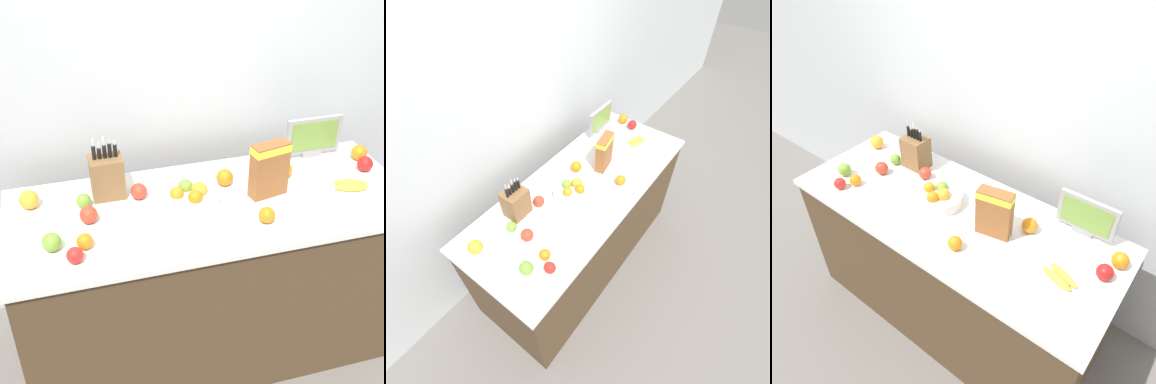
{
  "view_description": "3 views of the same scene",
  "coord_description": "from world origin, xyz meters",
  "views": [
    {
      "loc": [
        -0.63,
        -1.91,
        2.31
      ],
      "look_at": [
        -0.1,
        0.01,
        0.99
      ],
      "focal_mm": 50.0,
      "sensor_mm": 36.0,
      "label": 1
    },
    {
      "loc": [
        -1.2,
        -0.86,
        2.45
      ],
      "look_at": [
        -0.09,
        -0.03,
        0.96
      ],
      "focal_mm": 28.0,
      "sensor_mm": 36.0,
      "label": 2
    },
    {
      "loc": [
        0.98,
        -1.15,
        2.28
      ],
      "look_at": [
        0.05,
        0.05,
        1.05
      ],
      "focal_mm": 35.0,
      "sensor_mm": 36.0,
      "label": 3
    }
  ],
  "objects": [
    {
      "name": "apple_leftmost",
      "position": [
        -0.72,
        -0.14,
        0.96
      ],
      "size": [
        0.08,
        0.08,
        0.08
      ],
      "primitive_type": "sphere",
      "color": "#6B9E33",
      "rests_on": "counter"
    },
    {
      "name": "ground_plane",
      "position": [
        0.0,
        0.0,
        0.0
      ],
      "size": [
        14.0,
        14.0,
        0.0
      ],
      "primitive_type": "plane",
      "color": "slate"
    },
    {
      "name": "apple_middle",
      "position": [
        -0.56,
        0.01,
        0.96
      ],
      "size": [
        0.08,
        0.08,
        0.08
      ],
      "primitive_type": "sphere",
      "color": "red",
      "rests_on": "counter"
    },
    {
      "name": "orange_mid_left",
      "position": [
        0.41,
        0.13,
        0.96
      ],
      "size": [
        0.08,
        0.08,
        0.08
      ],
      "primitive_type": "sphere",
      "color": "orange",
      "rests_on": "counter"
    },
    {
      "name": "orange_mid_right",
      "position": [
        -0.8,
        0.19,
        0.96
      ],
      "size": [
        0.09,
        0.09,
        0.09
      ],
      "primitive_type": "sphere",
      "color": "orange",
      "rests_on": "counter"
    },
    {
      "name": "banana_bunch",
      "position": [
        0.67,
        -0.06,
        0.94
      ],
      "size": [
        0.18,
        0.12,
        0.04
      ],
      "rotation": [
        0.0,
        0.0,
        5.87
      ],
      "color": "yellow",
      "rests_on": "counter"
    },
    {
      "name": "orange_by_cereal",
      "position": [
        -0.59,
        -0.16,
        0.95
      ],
      "size": [
        0.07,
        0.07,
        0.07
      ],
      "primitive_type": "sphere",
      "color": "orange",
      "rests_on": "counter"
    },
    {
      "name": "cereal_box",
      "position": [
        0.27,
        0.01,
        1.06
      ],
      "size": [
        0.19,
        0.11,
        0.27
      ],
      "rotation": [
        0.0,
        0.0,
        0.2
      ],
      "color": "brown",
      "rests_on": "counter"
    },
    {
      "name": "orange_front_right",
      "position": [
        0.85,
        0.18,
        0.96
      ],
      "size": [
        0.08,
        0.08,
        0.08
      ],
      "primitive_type": "sphere",
      "color": "orange",
      "rests_on": "counter"
    },
    {
      "name": "fruit_bowl",
      "position": [
        -0.1,
        0.01,
        0.96
      ],
      "size": [
        0.27,
        0.27,
        0.12
      ],
      "color": "silver",
      "rests_on": "counter"
    },
    {
      "name": "small_monitor",
      "position": [
        0.63,
        0.28,
        1.04
      ],
      "size": [
        0.3,
        0.03,
        0.22
      ],
      "color": "gray",
      "rests_on": "counter"
    },
    {
      "name": "apple_by_knife_block",
      "position": [
        -0.31,
        0.13,
        0.96
      ],
      "size": [
        0.08,
        0.08,
        0.08
      ],
      "primitive_type": "sphere",
      "color": "red",
      "rests_on": "counter"
    },
    {
      "name": "knife_block",
      "position": [
        -0.45,
        0.2,
        1.02
      ],
      "size": [
        0.15,
        0.13,
        0.31
      ],
      "color": "brown",
      "rests_on": "counter"
    },
    {
      "name": "orange_front_center",
      "position": [
        0.18,
        -0.2,
        0.95
      ],
      "size": [
        0.07,
        0.07,
        0.07
      ],
      "primitive_type": "sphere",
      "color": "orange",
      "rests_on": "counter"
    },
    {
      "name": "orange_front_left",
      "position": [
        0.1,
        0.14,
        0.96
      ],
      "size": [
        0.08,
        0.08,
        0.08
      ],
      "primitive_type": "sphere",
      "color": "orange",
      "rests_on": "counter"
    },
    {
      "name": "apple_rear",
      "position": [
        -0.57,
        0.13,
        0.95
      ],
      "size": [
        0.07,
        0.07,
        0.07
      ],
      "primitive_type": "sphere",
      "color": "#6B9E33",
      "rests_on": "counter"
    },
    {
      "name": "counter",
      "position": [
        0.0,
        0.0,
        0.46
      ],
      "size": [
        1.87,
        0.75,
        0.92
      ],
      "color": "#4C3823",
      "rests_on": "ground_plane"
    },
    {
      "name": "wall_back",
      "position": [
        0.0,
        0.59,
        1.3
      ],
      "size": [
        9.0,
        0.06,
        2.6
      ],
      "color": "silver",
      "rests_on": "ground_plane"
    },
    {
      "name": "apple_rightmost",
      "position": [
        0.82,
        0.07,
        0.96
      ],
      "size": [
        0.08,
        0.08,
        0.08
      ],
      "primitive_type": "sphere",
      "color": "red",
      "rests_on": "counter"
    },
    {
      "name": "apple_front",
      "position": [
        -0.64,
        -0.24,
        0.95
      ],
      "size": [
        0.07,
        0.07,
        0.07
      ],
      "primitive_type": "sphere",
      "color": "red",
      "rests_on": "counter"
    }
  ]
}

